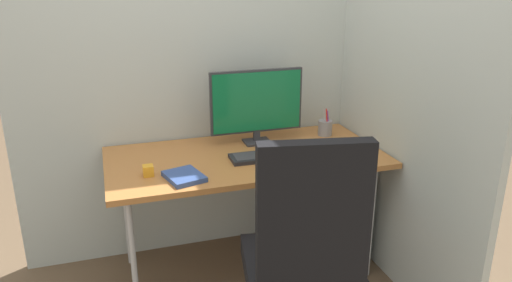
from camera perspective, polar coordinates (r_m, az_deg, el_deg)
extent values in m
plane|color=brown|center=(3.00, -1.11, -14.47)|extent=(8.00, 8.00, 0.00)
cube|color=#B7C1BC|center=(2.89, -3.60, 13.96)|extent=(2.46, 0.04, 2.80)
cube|color=#B7C1BC|center=(2.71, 15.83, 12.93)|extent=(0.04, 1.71, 2.80)
cube|color=#B27038|center=(2.67, -1.21, -1.91)|extent=(1.48, 0.73, 0.03)
cylinder|color=#B2B5BA|center=(2.50, -13.99, -13.28)|extent=(0.03, 0.03, 0.68)
cylinder|color=#B2B5BA|center=(2.84, 13.17, -9.04)|extent=(0.03, 0.03, 0.68)
cylinder|color=#B2B5BA|center=(2.97, -14.79, -7.84)|extent=(0.03, 0.03, 0.68)
cylinder|color=#B2B5BA|center=(3.26, 8.43, -4.87)|extent=(0.03, 0.03, 0.68)
cube|color=black|center=(2.25, 5.04, -14.15)|extent=(0.56, 0.52, 0.09)
cube|color=black|center=(1.89, 6.69, -8.85)|extent=(0.44, 0.15, 0.61)
cube|color=gray|center=(3.07, 7.59, -7.95)|extent=(0.38, 0.53, 0.54)
cube|color=#262628|center=(2.81, 10.01, -8.35)|extent=(0.19, 0.01, 0.02)
cube|color=#333338|center=(2.85, 0.13, -0.08)|extent=(0.15, 0.12, 0.01)
cube|color=#333338|center=(2.85, 0.07, 0.72)|extent=(0.04, 0.02, 0.06)
cube|color=#333338|center=(2.79, 0.06, 4.63)|extent=(0.54, 0.02, 0.36)
cube|color=#14723F|center=(2.78, 0.15, 4.56)|extent=(0.51, 0.01, 0.34)
cube|color=black|center=(2.63, 2.09, -1.66)|extent=(0.47, 0.15, 0.02)
cube|color=#333338|center=(2.63, 2.09, -1.42)|extent=(0.44, 0.12, 0.00)
ellipsoid|color=slate|center=(2.84, 9.52, -0.26)|extent=(0.07, 0.09, 0.03)
cylinder|color=gray|center=(3.00, 8.00, 1.52)|extent=(0.08, 0.08, 0.09)
cylinder|color=silver|center=(2.98, 7.92, 2.70)|extent=(0.02, 0.01, 0.13)
cylinder|color=silver|center=(2.99, 8.20, 2.73)|extent=(0.02, 0.01, 0.13)
torus|color=#3FAD59|center=(3.00, 8.01, 1.70)|extent=(0.03, 0.03, 0.01)
cylinder|color=red|center=(2.97, 8.20, 2.39)|extent=(0.02, 0.01, 0.14)
cylinder|color=purple|center=(2.98, 8.35, 2.29)|extent=(0.02, 0.01, 0.13)
cube|color=#334C8C|center=(2.39, -8.32, -4.08)|extent=(0.20, 0.23, 0.02)
cube|color=orange|center=(2.45, -12.36, -3.37)|extent=(0.05, 0.05, 0.05)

